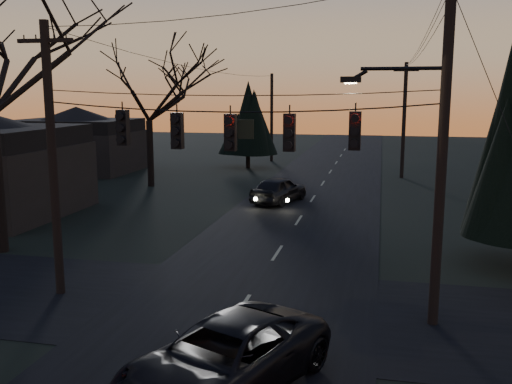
% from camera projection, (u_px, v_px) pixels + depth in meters
% --- Properties ---
extents(main_road, '(8.00, 120.00, 0.02)m').
position_uv_depth(main_road, '(292.00, 230.00, 26.70)').
color(main_road, black).
rests_on(main_road, ground).
extents(cross_road, '(60.00, 7.00, 0.02)m').
position_uv_depth(cross_road, '(242.00, 308.00, 17.08)').
color(cross_road, black).
rests_on(cross_road, ground).
extents(utility_pole_right, '(5.00, 0.30, 10.00)m').
position_uv_depth(utility_pole_right, '(432.00, 324.00, 15.92)').
color(utility_pole_right, black).
rests_on(utility_pole_right, ground).
extents(utility_pole_left, '(1.80, 0.30, 8.50)m').
position_uv_depth(utility_pole_left, '(61.00, 293.00, 18.35)').
color(utility_pole_left, black).
rests_on(utility_pole_left, ground).
extents(utility_pole_far_r, '(1.80, 0.30, 8.50)m').
position_uv_depth(utility_pole_far_r, '(401.00, 178.00, 42.85)').
color(utility_pole_far_r, black).
rests_on(utility_pole_far_r, ground).
extents(utility_pole_far_l, '(0.30, 0.30, 8.00)m').
position_uv_depth(utility_pole_far_l, '(271.00, 161.00, 52.97)').
color(utility_pole_far_l, black).
rests_on(utility_pole_far_l, ground).
extents(span_signal_assembly, '(11.50, 0.44, 1.51)m').
position_uv_depth(span_signal_assembly, '(233.00, 131.00, 16.21)').
color(span_signal_assembly, black).
rests_on(span_signal_assembly, ground).
extents(bare_tree_dist, '(6.98, 6.98, 8.94)m').
position_uv_depth(bare_tree_dist, '(148.00, 94.00, 37.98)').
color(bare_tree_dist, black).
rests_on(bare_tree_dist, ground).
extents(evergreen_dist, '(3.71, 3.71, 6.32)m').
position_uv_depth(evergreen_dist, '(248.00, 124.00, 47.56)').
color(evergreen_dist, black).
rests_on(evergreen_dist, ground).
extents(house_left_far, '(9.00, 7.00, 5.20)m').
position_uv_depth(house_left_far, '(78.00, 139.00, 45.86)').
color(house_left_far, black).
rests_on(house_left_far, ground).
extents(suv_near, '(4.50, 6.03, 1.52)m').
position_uv_depth(suv_near, '(224.00, 359.00, 12.19)').
color(suv_near, black).
rests_on(suv_near, ground).
extents(sedan_oncoming_a, '(3.07, 4.83, 1.53)m').
position_uv_depth(sedan_oncoming_a, '(279.00, 190.00, 33.11)').
color(sedan_oncoming_a, black).
rests_on(sedan_oncoming_a, ground).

